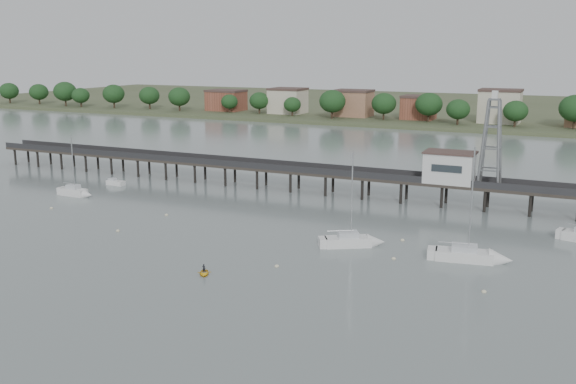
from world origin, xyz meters
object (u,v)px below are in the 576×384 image
at_px(sailboat_b, 78,193).
at_px(yellow_dinghy, 204,274).
at_px(sailboat_d, 477,257).
at_px(white_tender, 115,183).
at_px(lattice_tower, 492,143).
at_px(sailboat_c, 357,241).
at_px(pier, 312,172).

xyz_separation_m(sailboat_b, yellow_dinghy, (42.84, -25.56, -0.65)).
relative_size(sailboat_d, white_tender, 4.12).
height_order(lattice_tower, sailboat_d, lattice_tower).
xyz_separation_m(white_tender, yellow_dinghy, (43.06, -36.16, -0.44)).
relative_size(lattice_tower, sailboat_c, 1.15).
relative_size(sailboat_d, yellow_dinghy, 6.61).
height_order(lattice_tower, sailboat_b, lattice_tower).
height_order(sailboat_b, yellow_dinghy, sailboat_b).
distance_m(white_tender, yellow_dinghy, 56.23).
height_order(pier, white_tender, pier).
distance_m(lattice_tower, sailboat_b, 72.45).
distance_m(lattice_tower, sailboat_d, 30.04).
height_order(sailboat_d, sailboat_c, sailboat_d).
relative_size(sailboat_b, white_tender, 3.04).
bearing_deg(pier, sailboat_d, -39.28).
xyz_separation_m(lattice_tower, yellow_dinghy, (-25.75, -46.41, -11.10)).
xyz_separation_m(sailboat_d, yellow_dinghy, (-28.51, -18.39, -0.63)).
relative_size(sailboat_c, yellow_dinghy, 5.83).
bearing_deg(sailboat_d, yellow_dinghy, -156.44).
bearing_deg(pier, sailboat_c, -56.67).
distance_m(sailboat_d, white_tender, 73.74).
bearing_deg(lattice_tower, yellow_dinghy, -119.03).
xyz_separation_m(pier, sailboat_c, (18.52, -28.16, -3.15)).
height_order(sailboat_d, yellow_dinghy, sailboat_d).
bearing_deg(sailboat_d, lattice_tower, 86.35).
height_order(pier, sailboat_b, sailboat_b).
xyz_separation_m(sailboat_b, sailboat_d, (71.35, -7.17, -0.02)).
relative_size(lattice_tower, sailboat_d, 1.01).
bearing_deg(white_tender, lattice_tower, 10.64).
bearing_deg(sailboat_b, sailboat_d, -5.26).
distance_m(lattice_tower, yellow_dinghy, 54.22).
relative_size(lattice_tower, yellow_dinghy, 6.67).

